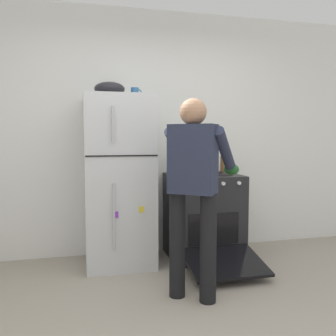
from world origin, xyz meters
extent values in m
cube|color=white|center=(0.00, 1.95, 1.35)|extent=(6.00, 0.10, 2.70)
cube|color=silver|center=(-0.35, 1.57, 0.86)|extent=(0.68, 0.68, 1.71)
cube|color=black|center=(-0.35, 1.23, 1.13)|extent=(0.67, 0.01, 0.01)
cylinder|color=#B7B7BC|center=(-0.44, 1.20, 0.57)|extent=(0.02, 0.02, 0.62)
cylinder|color=#B7B7BC|center=(-0.44, 1.20, 1.42)|extent=(0.02, 0.02, 0.32)
cube|color=yellow|center=(-0.18, 1.22, 0.62)|extent=(0.04, 0.01, 0.06)
cube|color=purple|center=(-0.42, 1.22, 0.58)|extent=(0.04, 0.01, 0.06)
cube|color=black|center=(0.56, 1.57, 0.45)|extent=(0.76, 0.64, 0.90)
cube|color=black|center=(0.56, 1.25, 0.38)|extent=(0.53, 0.01, 0.32)
cylinder|color=black|center=(0.38, 1.43, 0.90)|extent=(0.17, 0.17, 0.01)
cylinder|color=black|center=(0.74, 1.43, 0.90)|extent=(0.17, 0.17, 0.01)
cylinder|color=black|center=(0.38, 1.71, 0.90)|extent=(0.17, 0.17, 0.01)
cylinder|color=black|center=(0.74, 1.71, 0.90)|extent=(0.17, 0.17, 0.01)
cylinder|color=silver|center=(0.30, 1.23, 0.84)|extent=(0.04, 0.03, 0.04)
cylinder|color=silver|center=(0.47, 1.23, 0.84)|extent=(0.04, 0.03, 0.04)
cylinder|color=silver|center=(0.65, 1.23, 0.84)|extent=(0.04, 0.03, 0.04)
cylinder|color=silver|center=(0.82, 1.23, 0.84)|extent=(0.04, 0.03, 0.04)
cube|color=black|center=(0.56, 0.97, 0.14)|extent=(0.72, 0.57, 0.14)
cylinder|color=black|center=(0.02, 0.67, 0.43)|extent=(0.13, 0.13, 0.86)
cylinder|color=black|center=(0.23, 0.51, 0.43)|extent=(0.13, 0.13, 0.86)
cube|color=#23283D|center=(0.12, 0.59, 1.13)|extent=(0.41, 0.38, 0.54)
sphere|color=#A37556|center=(0.12, 0.59, 1.49)|extent=(0.21, 0.21, 0.21)
sphere|color=#373737|center=(0.12, 0.59, 1.46)|extent=(0.15, 0.15, 0.15)
cylinder|color=#23283D|center=(0.10, 0.89, 1.19)|extent=(0.38, 0.46, 0.40)
cylinder|color=#23283D|center=(0.42, 0.65, 1.19)|extent=(0.38, 0.46, 0.40)
ellipsoid|color=#1E5123|center=(0.24, 1.07, 1.02)|extent=(0.12, 0.18, 0.10)
ellipsoid|color=#1E5123|center=(0.56, 0.83, 1.02)|extent=(0.12, 0.18, 0.10)
cylinder|color=#236638|center=(0.40, 1.52, 0.98)|extent=(0.24, 0.24, 0.14)
cube|color=black|center=(0.26, 1.52, 1.02)|extent=(0.05, 0.03, 0.02)
cube|color=black|center=(0.54, 1.52, 1.02)|extent=(0.05, 0.03, 0.02)
cylinder|color=#2D6093|center=(-0.17, 1.62, 1.76)|extent=(0.08, 0.08, 0.10)
torus|color=#2D6093|center=(-0.13, 1.62, 1.76)|extent=(0.06, 0.01, 0.06)
cylinder|color=brown|center=(0.86, 1.77, 1.00)|extent=(0.05, 0.05, 0.18)
ellipsoid|color=black|center=(-0.43, 1.57, 1.78)|extent=(0.30, 0.30, 0.14)
camera|label=1|loc=(-0.73, -2.07, 1.29)|focal=38.26mm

